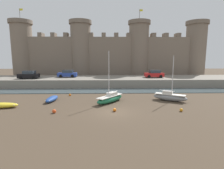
{
  "coord_description": "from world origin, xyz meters",
  "views": [
    {
      "loc": [
        -0.61,
        -18.79,
        5.99
      ],
      "look_at": [
        -0.06,
        4.09,
        2.5
      ],
      "focal_mm": 28.0,
      "sensor_mm": 36.0,
      "label": 1
    }
  ],
  "objects_px": {
    "sailboat_near_channel_right": "(170,97)",
    "mooring_buoy_near_shore": "(115,110)",
    "car_quay_east": "(154,74)",
    "rowboat_midflat_centre": "(1,105)",
    "car_quay_west": "(68,74)",
    "mooring_buoy_off_centre": "(181,110)",
    "car_quay_centre_east": "(29,75)",
    "mooring_buoy_near_channel": "(54,111)",
    "mooring_buoy_mid_mud": "(70,95)",
    "sailboat_near_channel_left": "(110,98)",
    "rowboat_midflat_right": "(52,99)"
  },
  "relations": [
    {
      "from": "sailboat_near_channel_right",
      "to": "car_quay_centre_east",
      "type": "height_order",
      "value": "sailboat_near_channel_right"
    },
    {
      "from": "car_quay_centre_east",
      "to": "car_quay_east",
      "type": "bearing_deg",
      "value": 3.29
    },
    {
      "from": "car_quay_east",
      "to": "car_quay_west",
      "type": "distance_m",
      "value": 19.2
    },
    {
      "from": "sailboat_near_channel_left",
      "to": "car_quay_east",
      "type": "distance_m",
      "value": 17.92
    },
    {
      "from": "rowboat_midflat_right",
      "to": "car_quay_west",
      "type": "height_order",
      "value": "car_quay_west"
    },
    {
      "from": "rowboat_midflat_centre",
      "to": "mooring_buoy_near_channel",
      "type": "height_order",
      "value": "rowboat_midflat_centre"
    },
    {
      "from": "rowboat_midflat_centre",
      "to": "sailboat_near_channel_left",
      "type": "height_order",
      "value": "sailboat_near_channel_left"
    },
    {
      "from": "mooring_buoy_off_centre",
      "to": "mooring_buoy_mid_mud",
      "type": "bearing_deg",
      "value": 149.24
    },
    {
      "from": "rowboat_midflat_centre",
      "to": "mooring_buoy_off_centre",
      "type": "relative_size",
      "value": 10.92
    },
    {
      "from": "sailboat_near_channel_right",
      "to": "car_quay_centre_east",
      "type": "xyz_separation_m",
      "value": [
        -25.11,
        12.59,
        1.93
      ]
    },
    {
      "from": "rowboat_midflat_right",
      "to": "car_quay_west",
      "type": "bearing_deg",
      "value": 94.45
    },
    {
      "from": "mooring_buoy_near_channel",
      "to": "car_quay_east",
      "type": "height_order",
      "value": "car_quay_east"
    },
    {
      "from": "sailboat_near_channel_right",
      "to": "mooring_buoy_near_shore",
      "type": "bearing_deg",
      "value": -148.81
    },
    {
      "from": "mooring_buoy_near_channel",
      "to": "mooring_buoy_mid_mud",
      "type": "height_order",
      "value": "mooring_buoy_near_channel"
    },
    {
      "from": "mooring_buoy_near_shore",
      "to": "car_quay_centre_east",
      "type": "xyz_separation_m",
      "value": [
        -17.14,
        17.42,
        2.32
      ]
    },
    {
      "from": "sailboat_near_channel_right",
      "to": "car_quay_east",
      "type": "xyz_separation_m",
      "value": [
        1.47,
        14.12,
        1.93
      ]
    },
    {
      "from": "car_quay_centre_east",
      "to": "mooring_buoy_mid_mud",
      "type": "bearing_deg",
      "value": -41.19
    },
    {
      "from": "mooring_buoy_off_centre",
      "to": "car_quay_centre_east",
      "type": "bearing_deg",
      "value": 144.53
    },
    {
      "from": "car_quay_west",
      "to": "car_quay_centre_east",
      "type": "bearing_deg",
      "value": -160.97
    },
    {
      "from": "mooring_buoy_near_shore",
      "to": "car_quay_west",
      "type": "relative_size",
      "value": 0.09
    },
    {
      "from": "mooring_buoy_off_centre",
      "to": "car_quay_west",
      "type": "relative_size",
      "value": 0.09
    },
    {
      "from": "mooring_buoy_near_shore",
      "to": "rowboat_midflat_centre",
      "type": "bearing_deg",
      "value": 172.38
    },
    {
      "from": "sailboat_near_channel_left",
      "to": "car_quay_west",
      "type": "distance_m",
      "value": 18.49
    },
    {
      "from": "car_quay_centre_east",
      "to": "car_quay_west",
      "type": "height_order",
      "value": "same"
    },
    {
      "from": "sailboat_near_channel_right",
      "to": "mooring_buoy_mid_mud",
      "type": "bearing_deg",
      "value": 166.52
    },
    {
      "from": "rowboat_midflat_centre",
      "to": "mooring_buoy_near_channel",
      "type": "relative_size",
      "value": 9.48
    },
    {
      "from": "mooring_buoy_mid_mud",
      "to": "sailboat_near_channel_right",
      "type": "bearing_deg",
      "value": -13.48
    },
    {
      "from": "car_quay_centre_east",
      "to": "mooring_buoy_near_shore",
      "type": "bearing_deg",
      "value": -45.47
    },
    {
      "from": "rowboat_midflat_centre",
      "to": "mooring_buoy_near_channel",
      "type": "bearing_deg",
      "value": -17.8
    },
    {
      "from": "rowboat_midflat_centre",
      "to": "car_quay_centre_east",
      "type": "relative_size",
      "value": 0.98
    },
    {
      "from": "mooring_buoy_near_channel",
      "to": "car_quay_west",
      "type": "distance_m",
      "value": 20.77
    },
    {
      "from": "rowboat_midflat_right",
      "to": "car_quay_centre_east",
      "type": "distance_m",
      "value": 15.32
    },
    {
      "from": "rowboat_midflat_centre",
      "to": "sailboat_near_channel_right",
      "type": "bearing_deg",
      "value": 7.88
    },
    {
      "from": "mooring_buoy_near_channel",
      "to": "car_quay_centre_east",
      "type": "distance_m",
      "value": 20.84
    },
    {
      "from": "car_quay_east",
      "to": "rowboat_midflat_centre",
      "type": "bearing_deg",
      "value": -143.5
    },
    {
      "from": "rowboat_midflat_centre",
      "to": "mooring_buoy_off_centre",
      "type": "xyz_separation_m",
      "value": [
        21.22,
        -1.99,
        -0.14
      ]
    },
    {
      "from": "mooring_buoy_mid_mud",
      "to": "car_quay_west",
      "type": "relative_size",
      "value": 0.09
    },
    {
      "from": "sailboat_near_channel_right",
      "to": "rowboat_midflat_centre",
      "type": "bearing_deg",
      "value": -172.12
    },
    {
      "from": "mooring_buoy_mid_mud",
      "to": "car_quay_west",
      "type": "xyz_separation_m",
      "value": [
        -2.94,
        11.61,
        2.34
      ]
    },
    {
      "from": "mooring_buoy_off_centre",
      "to": "mooring_buoy_mid_mud",
      "type": "height_order",
      "value": "mooring_buoy_off_centre"
    },
    {
      "from": "rowboat_midflat_centre",
      "to": "car_quay_centre_east",
      "type": "distance_m",
      "value": 16.12
    },
    {
      "from": "car_quay_west",
      "to": "mooring_buoy_off_centre",
      "type": "bearing_deg",
      "value": -49.38
    },
    {
      "from": "mooring_buoy_off_centre",
      "to": "car_quay_centre_east",
      "type": "distance_m",
      "value": 30.38
    },
    {
      "from": "sailboat_near_channel_right",
      "to": "car_quay_west",
      "type": "bearing_deg",
      "value": 139.45
    },
    {
      "from": "rowboat_midflat_centre",
      "to": "car_quay_west",
      "type": "xyz_separation_m",
      "value": [
        3.96,
        18.14,
        2.19
      ]
    },
    {
      "from": "mooring_buoy_near_shore",
      "to": "mooring_buoy_near_channel",
      "type": "xyz_separation_m",
      "value": [
        -6.64,
        -0.43,
        0.02
      ]
    },
    {
      "from": "car_quay_east",
      "to": "mooring_buoy_near_channel",
      "type": "bearing_deg",
      "value": -129.69
    },
    {
      "from": "sailboat_near_channel_left",
      "to": "mooring_buoy_near_shore",
      "type": "height_order",
      "value": "sailboat_near_channel_left"
    },
    {
      "from": "sailboat_near_channel_right",
      "to": "mooring_buoy_off_centre",
      "type": "distance_m",
      "value": 5.02
    },
    {
      "from": "sailboat_near_channel_right",
      "to": "mooring_buoy_off_centre",
      "type": "xyz_separation_m",
      "value": [
        -0.44,
        -4.99,
        -0.4
      ]
    }
  ]
}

